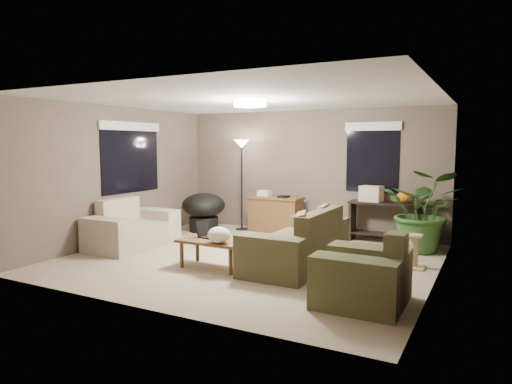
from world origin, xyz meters
The scene contains 20 objects.
room_shell centered at (0.00, 0.00, 1.25)m, with size 5.50×5.50×5.50m.
main_sofa centered at (0.84, 0.02, 0.29)m, with size 0.95×2.20×0.85m.
throw_pillows centered at (1.10, 0.02, 0.65)m, with size 0.37×1.39×0.47m.
loveseat centered at (-2.27, -0.24, 0.30)m, with size 0.90×1.60×0.85m.
armchair centered at (2.12, -1.20, 0.30)m, with size 0.95×1.00×0.85m.
coffee_table centered at (-0.23, -0.72, 0.36)m, with size 1.00×0.55×0.42m.
laptop centered at (-0.39, -0.62, 0.48)m, with size 0.39×0.27×0.24m.
plastic_bag centered at (-0.03, -0.87, 0.54)m, with size 0.33×0.30×0.23m, color white.
desk centered at (-0.54, 2.08, 0.38)m, with size 1.10×0.50×0.75m.
desk_papers centered at (-0.70, 2.06, 0.80)m, with size 0.69×0.28×0.12m.
console_table centered at (1.61, 2.24, 0.44)m, with size 1.30×0.40×0.75m.
pumpkin centered at (1.96, 2.24, 0.86)m, with size 0.27×0.27×0.22m, color orange.
cardboard_box centered at (1.36, 2.24, 0.90)m, with size 0.39×0.29×0.29m, color beige.
papasan_chair centered at (-1.97, 1.58, 0.47)m, with size 1.00×1.00×0.80m.
floor_lamp centered at (-1.35, 2.11, 1.60)m, with size 0.32×0.32×1.91m.
ceiling_fixture centered at (0.00, 0.00, 2.44)m, with size 0.50×0.50×0.10m, color white.
houseplant centered at (2.36, 1.78, 0.55)m, with size 1.26×1.40×1.09m, color #2D5923.
cat_scratching_post centered at (2.39, 0.64, 0.21)m, with size 0.32×0.32×0.50m.
window_left centered at (-2.73, 0.30, 1.78)m, with size 0.05×1.56×1.33m.
window_back centered at (1.30, 2.48, 1.79)m, with size 1.06×0.05×1.33m.
Camera 1 is at (3.40, -6.24, 1.82)m, focal length 32.00 mm.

